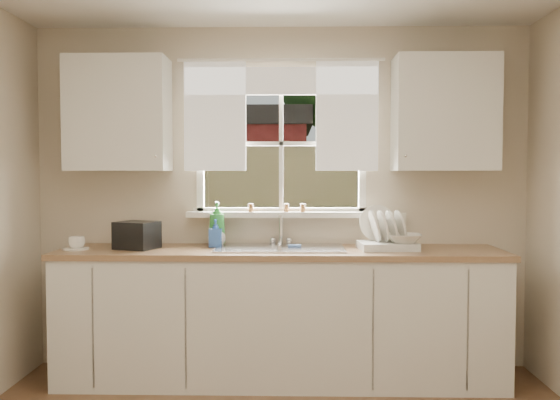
{
  "coord_description": "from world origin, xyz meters",
  "views": [
    {
      "loc": [
        0.09,
        -2.37,
        1.44
      ],
      "look_at": [
        0.0,
        1.65,
        1.25
      ],
      "focal_mm": 38.0,
      "sensor_mm": 36.0,
      "label": 1
    }
  ],
  "objects_px": {
    "soap_bottle_a": "(217,224)",
    "black_appliance": "(137,235)",
    "dish_rack": "(387,238)",
    "cup": "(77,243)"
  },
  "relations": [
    {
      "from": "soap_bottle_a",
      "to": "black_appliance",
      "type": "bearing_deg",
      "value": -176.35
    },
    {
      "from": "soap_bottle_a",
      "to": "black_appliance",
      "type": "relative_size",
      "value": 1.23
    },
    {
      "from": "dish_rack",
      "to": "soap_bottle_a",
      "type": "bearing_deg",
      "value": 171.37
    },
    {
      "from": "soap_bottle_a",
      "to": "cup",
      "type": "relative_size",
      "value": 2.89
    },
    {
      "from": "dish_rack",
      "to": "black_appliance",
      "type": "xyz_separation_m",
      "value": [
        -1.72,
        -0.02,
        0.01
      ]
    },
    {
      "from": "soap_bottle_a",
      "to": "black_appliance",
      "type": "xyz_separation_m",
      "value": [
        -0.53,
        -0.2,
        -0.06
      ]
    },
    {
      "from": "soap_bottle_a",
      "to": "black_appliance",
      "type": "distance_m",
      "value": 0.57
    },
    {
      "from": "cup",
      "to": "dish_rack",
      "type": "bearing_deg",
      "value": -21.66
    },
    {
      "from": "soap_bottle_a",
      "to": "black_appliance",
      "type": "height_order",
      "value": "soap_bottle_a"
    },
    {
      "from": "dish_rack",
      "to": "black_appliance",
      "type": "bearing_deg",
      "value": -179.47
    }
  ]
}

